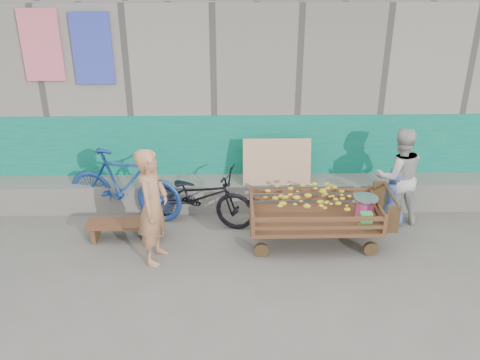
{
  "coord_description": "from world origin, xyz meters",
  "views": [
    {
      "loc": [
        -0.38,
        -4.99,
        3.95
      ],
      "look_at": [
        -0.26,
        1.2,
        1.0
      ],
      "focal_mm": 40.0,
      "sensor_mm": 36.0,
      "label": 1
    }
  ],
  "objects_px": {
    "child": "(394,196)",
    "woman": "(398,176)",
    "banana_cart": "(312,208)",
    "bench": "(126,227)",
    "bicycle_dark": "(199,196)",
    "bicycle_blue": "(124,185)",
    "vendor_man": "(153,207)"
  },
  "relations": [
    {
      "from": "bench",
      "to": "child",
      "type": "height_order",
      "value": "child"
    },
    {
      "from": "banana_cart",
      "to": "bicycle_dark",
      "type": "xyz_separation_m",
      "value": [
        -1.55,
        0.58,
        -0.11
      ]
    },
    {
      "from": "child",
      "to": "bicycle_dark",
      "type": "relative_size",
      "value": 0.54
    },
    {
      "from": "bench",
      "to": "bicycle_blue",
      "type": "bearing_deg",
      "value": 98.99
    },
    {
      "from": "bicycle_dark",
      "to": "vendor_man",
      "type": "bearing_deg",
      "value": 168.65
    },
    {
      "from": "child",
      "to": "woman",
      "type": "bearing_deg",
      "value": -115.07
    },
    {
      "from": "woman",
      "to": "child",
      "type": "relative_size",
      "value": 1.6
    },
    {
      "from": "banana_cart",
      "to": "bicycle_blue",
      "type": "bearing_deg",
      "value": 163.56
    },
    {
      "from": "vendor_man",
      "to": "woman",
      "type": "distance_m",
      "value": 3.5
    },
    {
      "from": "bench",
      "to": "woman",
      "type": "height_order",
      "value": "woman"
    },
    {
      "from": "bench",
      "to": "woman",
      "type": "distance_m",
      "value": 3.91
    },
    {
      "from": "banana_cart",
      "to": "bicycle_dark",
      "type": "distance_m",
      "value": 1.66
    },
    {
      "from": "banana_cart",
      "to": "child",
      "type": "distance_m",
      "value": 1.35
    },
    {
      "from": "bicycle_dark",
      "to": "bicycle_blue",
      "type": "relative_size",
      "value": 0.94
    },
    {
      "from": "child",
      "to": "bicycle_blue",
      "type": "distance_m",
      "value": 3.91
    },
    {
      "from": "bench",
      "to": "child",
      "type": "xyz_separation_m",
      "value": [
        3.79,
        0.34,
        0.26
      ]
    },
    {
      "from": "banana_cart",
      "to": "bench",
      "type": "height_order",
      "value": "banana_cart"
    },
    {
      "from": "bicycle_blue",
      "to": "banana_cart",
      "type": "bearing_deg",
      "value": -90.69
    },
    {
      "from": "bench",
      "to": "bicycle_dark",
      "type": "height_order",
      "value": "bicycle_dark"
    },
    {
      "from": "bench",
      "to": "bicycle_dark",
      "type": "bearing_deg",
      "value": 23.39
    },
    {
      "from": "banana_cart",
      "to": "child",
      "type": "xyz_separation_m",
      "value": [
        1.25,
        0.49,
        -0.1
      ]
    },
    {
      "from": "woman",
      "to": "child",
      "type": "height_order",
      "value": "woman"
    },
    {
      "from": "vendor_man",
      "to": "child",
      "type": "relative_size",
      "value": 1.71
    },
    {
      "from": "banana_cart",
      "to": "child",
      "type": "height_order",
      "value": "child"
    },
    {
      "from": "vendor_man",
      "to": "banana_cart",
      "type": "bearing_deg",
      "value": -68.33
    },
    {
      "from": "vendor_man",
      "to": "woman",
      "type": "relative_size",
      "value": 1.07
    },
    {
      "from": "child",
      "to": "vendor_man",
      "type": "bearing_deg",
      "value": 16.96
    },
    {
      "from": "vendor_man",
      "to": "bicycle_dark",
      "type": "distance_m",
      "value": 1.12
    },
    {
      "from": "child",
      "to": "banana_cart",
      "type": "bearing_deg",
      "value": 24.04
    },
    {
      "from": "bench",
      "to": "vendor_man",
      "type": "bearing_deg",
      "value": -46.42
    },
    {
      "from": "woman",
      "to": "bicycle_blue",
      "type": "height_order",
      "value": "woman"
    },
    {
      "from": "woman",
      "to": "vendor_man",
      "type": "bearing_deg",
      "value": 12.18
    }
  ]
}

